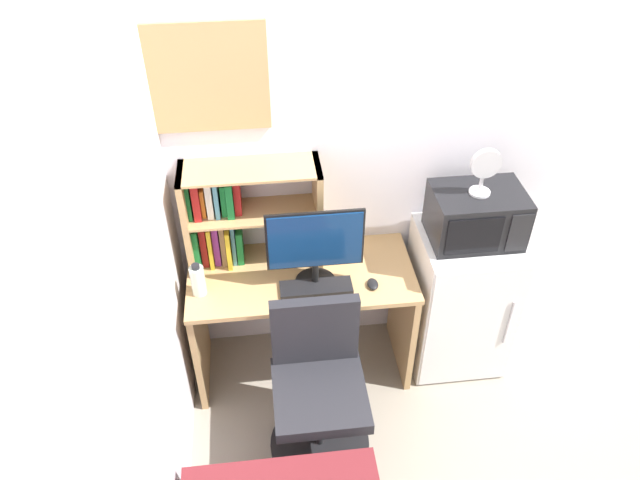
% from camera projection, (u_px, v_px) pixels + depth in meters
% --- Properties ---
extents(wall_back, '(6.40, 0.04, 2.60)m').
position_uv_depth(wall_back, '(535.00, 146.00, 3.33)').
color(wall_back, silver).
rests_on(wall_back, ground_plane).
extents(wall_left, '(0.04, 4.40, 2.60)m').
position_uv_depth(wall_left, '(118.00, 446.00, 1.90)').
color(wall_left, silver).
rests_on(wall_left, ground_plane).
extents(desk, '(1.24, 0.58, 0.77)m').
position_uv_depth(desk, '(302.00, 305.00, 3.45)').
color(desk, tan).
rests_on(desk, ground_plane).
extents(hutch_bookshelf, '(0.72, 0.26, 0.59)m').
position_uv_depth(hutch_bookshelf, '(232.00, 215.00, 3.21)').
color(hutch_bookshelf, tan).
rests_on(hutch_bookshelf, desk).
extents(monitor, '(0.50, 0.22, 0.47)m').
position_uv_depth(monitor, '(315.00, 246.00, 3.08)').
color(monitor, black).
rests_on(monitor, desk).
extents(keyboard, '(0.38, 0.12, 0.02)m').
position_uv_depth(keyboard, '(316.00, 287.00, 3.21)').
color(keyboard, black).
rests_on(keyboard, desk).
extents(computer_mouse, '(0.06, 0.09, 0.03)m').
position_uv_depth(computer_mouse, '(373.00, 284.00, 3.22)').
color(computer_mouse, black).
rests_on(computer_mouse, desk).
extents(water_bottle, '(0.08, 0.08, 0.20)m').
position_uv_depth(water_bottle, '(198.00, 280.00, 3.13)').
color(water_bottle, silver).
rests_on(water_bottle, desk).
extents(mini_fridge, '(0.55, 0.53, 0.93)m').
position_uv_depth(mini_fridge, '(460.00, 298.00, 3.59)').
color(mini_fridge, white).
rests_on(mini_fridge, ground_plane).
extents(microwave, '(0.48, 0.35, 0.29)m').
position_uv_depth(microwave, '(476.00, 216.00, 3.21)').
color(microwave, black).
rests_on(microwave, mini_fridge).
extents(desk_fan, '(0.16, 0.11, 0.26)m').
position_uv_depth(desk_fan, '(485.00, 169.00, 3.02)').
color(desk_fan, silver).
rests_on(desk_fan, microwave).
extents(desk_chair, '(0.54, 0.54, 0.91)m').
position_uv_depth(desk_chair, '(318.00, 393.00, 3.15)').
color(desk_chair, black).
rests_on(desk_chair, ground_plane).
extents(wall_corkboard, '(0.78, 0.02, 0.54)m').
position_uv_depth(wall_corkboard, '(186.00, 80.00, 2.82)').
color(wall_corkboard, tan).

